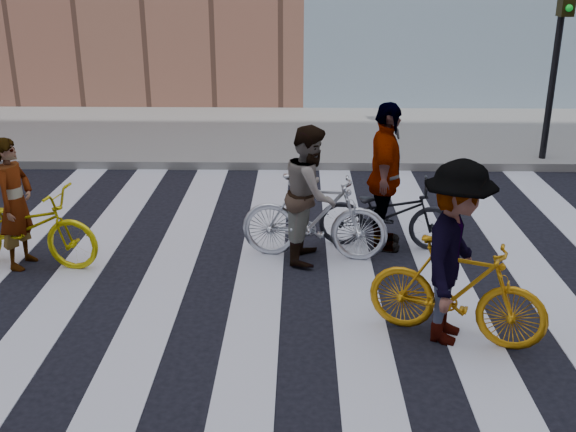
{
  "coord_description": "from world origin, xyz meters",
  "views": [
    {
      "loc": [
        -0.08,
        -6.7,
        3.49
      ],
      "look_at": [
        -0.21,
        0.3,
        0.88
      ],
      "focal_mm": 42.0,
      "sensor_mm": 36.0,
      "label": 1
    }
  ],
  "objects_px": {
    "traffic_signal": "(560,40)",
    "rider_rear": "(385,177)",
    "rider_right": "(455,253)",
    "bike_yellow_right": "(457,290)",
    "rider_mid": "(311,194)",
    "bike_dark_rear": "(387,214)",
    "rider_left": "(15,203)",
    "bike_silver_mid": "(314,217)",
    "bike_yellow_left": "(23,227)"
  },
  "relations": [
    {
      "from": "bike_yellow_left",
      "to": "bike_dark_rear",
      "type": "height_order",
      "value": "bike_yellow_left"
    },
    {
      "from": "bike_dark_rear",
      "to": "rider_left",
      "type": "xyz_separation_m",
      "value": [
        -4.55,
        -0.65,
        0.34
      ]
    },
    {
      "from": "rider_left",
      "to": "bike_dark_rear",
      "type": "bearing_deg",
      "value": -73.56
    },
    {
      "from": "traffic_signal",
      "to": "bike_silver_mid",
      "type": "height_order",
      "value": "traffic_signal"
    },
    {
      "from": "bike_yellow_right",
      "to": "traffic_signal",
      "type": "bearing_deg",
      "value": -2.82
    },
    {
      "from": "bike_yellow_left",
      "to": "rider_rear",
      "type": "distance_m",
      "value": 4.52
    },
    {
      "from": "bike_yellow_right",
      "to": "rider_mid",
      "type": "relative_size",
      "value": 1.02
    },
    {
      "from": "traffic_signal",
      "to": "rider_rear",
      "type": "xyz_separation_m",
      "value": [
        -3.39,
        -3.82,
        -1.32
      ]
    },
    {
      "from": "bike_silver_mid",
      "to": "rider_rear",
      "type": "xyz_separation_m",
      "value": [
        0.9,
        0.37,
        0.41
      ]
    },
    {
      "from": "bike_dark_rear",
      "to": "rider_mid",
      "type": "xyz_separation_m",
      "value": [
        -1.0,
        -0.37,
        0.39
      ]
    },
    {
      "from": "bike_yellow_left",
      "to": "bike_silver_mid",
      "type": "distance_m",
      "value": 3.56
    },
    {
      "from": "bike_dark_rear",
      "to": "rider_mid",
      "type": "height_order",
      "value": "rider_mid"
    },
    {
      "from": "rider_right",
      "to": "bike_yellow_left",
      "type": "bearing_deg",
      "value": 94.06
    },
    {
      "from": "bike_silver_mid",
      "to": "rider_left",
      "type": "height_order",
      "value": "rider_left"
    },
    {
      "from": "bike_yellow_right",
      "to": "rider_left",
      "type": "distance_m",
      "value": 5.23
    },
    {
      "from": "rider_mid",
      "to": "bike_yellow_right",
      "type": "bearing_deg",
      "value": -136.47
    },
    {
      "from": "rider_left",
      "to": "bike_yellow_right",
      "type": "bearing_deg",
      "value": -100.14
    },
    {
      "from": "bike_yellow_right",
      "to": "bike_yellow_left",
      "type": "bearing_deg",
      "value": 94.24
    },
    {
      "from": "rider_mid",
      "to": "rider_right",
      "type": "relative_size",
      "value": 0.94
    },
    {
      "from": "rider_rear",
      "to": "rider_left",
      "type": "bearing_deg",
      "value": 105.97
    },
    {
      "from": "bike_yellow_left",
      "to": "bike_dark_rear",
      "type": "distance_m",
      "value": 4.55
    },
    {
      "from": "bike_dark_rear",
      "to": "rider_left",
      "type": "distance_m",
      "value": 4.61
    },
    {
      "from": "rider_left",
      "to": "rider_mid",
      "type": "relative_size",
      "value": 0.95
    },
    {
      "from": "bike_silver_mid",
      "to": "bike_yellow_right",
      "type": "relative_size",
      "value": 1.05
    },
    {
      "from": "bike_dark_rear",
      "to": "rider_rear",
      "type": "distance_m",
      "value": 0.5
    },
    {
      "from": "bike_yellow_right",
      "to": "bike_dark_rear",
      "type": "height_order",
      "value": "bike_yellow_right"
    },
    {
      "from": "bike_yellow_right",
      "to": "rider_rear",
      "type": "height_order",
      "value": "rider_rear"
    },
    {
      "from": "bike_dark_rear",
      "to": "rider_mid",
      "type": "distance_m",
      "value": 1.14
    },
    {
      "from": "rider_left",
      "to": "rider_right",
      "type": "height_order",
      "value": "rider_right"
    },
    {
      "from": "bike_yellow_right",
      "to": "rider_left",
      "type": "height_order",
      "value": "rider_left"
    },
    {
      "from": "traffic_signal",
      "to": "bike_yellow_right",
      "type": "height_order",
      "value": "traffic_signal"
    },
    {
      "from": "rider_left",
      "to": "rider_mid",
      "type": "height_order",
      "value": "rider_mid"
    },
    {
      "from": "traffic_signal",
      "to": "bike_yellow_right",
      "type": "relative_size",
      "value": 1.91
    },
    {
      "from": "rider_right",
      "to": "rider_rear",
      "type": "distance_m",
      "value": 2.34
    },
    {
      "from": "bike_silver_mid",
      "to": "bike_dark_rear",
      "type": "distance_m",
      "value": 1.02
    },
    {
      "from": "bike_silver_mid",
      "to": "bike_yellow_right",
      "type": "bearing_deg",
      "value": -137.46
    },
    {
      "from": "bike_yellow_right",
      "to": "rider_mid",
      "type": "distance_m",
      "value": 2.41
    },
    {
      "from": "bike_yellow_left",
      "to": "bike_yellow_right",
      "type": "xyz_separation_m",
      "value": [
        4.9,
        -1.65,
        0.02
      ]
    },
    {
      "from": "bike_dark_rear",
      "to": "bike_yellow_left",
      "type": "bearing_deg",
      "value": 105.97
    },
    {
      "from": "traffic_signal",
      "to": "rider_left",
      "type": "relative_size",
      "value": 2.05
    },
    {
      "from": "traffic_signal",
      "to": "bike_dark_rear",
      "type": "xyz_separation_m",
      "value": [
        -3.34,
        -3.82,
        -1.81
      ]
    },
    {
      "from": "traffic_signal",
      "to": "bike_silver_mid",
      "type": "distance_m",
      "value": 6.24
    },
    {
      "from": "rider_mid",
      "to": "rider_right",
      "type": "xyz_separation_m",
      "value": [
        1.35,
        -1.93,
        0.06
      ]
    },
    {
      "from": "rider_right",
      "to": "bike_dark_rear",
      "type": "bearing_deg",
      "value": 31.43
    },
    {
      "from": "traffic_signal",
      "to": "rider_left",
      "type": "xyz_separation_m",
      "value": [
        -7.89,
        -4.47,
        -1.47
      ]
    },
    {
      "from": "bike_dark_rear",
      "to": "rider_rear",
      "type": "bearing_deg",
      "value": 97.77
    },
    {
      "from": "traffic_signal",
      "to": "rider_rear",
      "type": "height_order",
      "value": "traffic_signal"
    },
    {
      "from": "rider_right",
      "to": "bike_yellow_right",
      "type": "bearing_deg",
      "value": -67.12
    },
    {
      "from": "traffic_signal",
      "to": "rider_rear",
      "type": "distance_m",
      "value": 5.27
    },
    {
      "from": "bike_yellow_right",
      "to": "rider_rear",
      "type": "relative_size",
      "value": 0.91
    }
  ]
}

